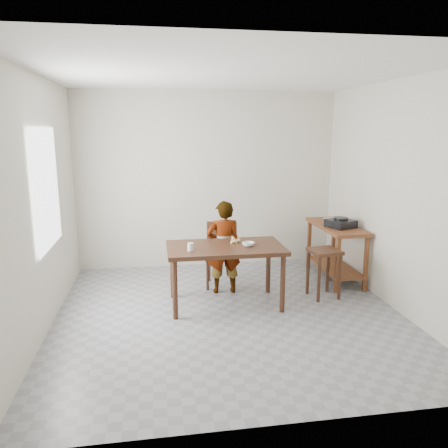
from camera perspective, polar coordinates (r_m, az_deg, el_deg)
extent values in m
cube|color=gray|center=(5.25, 0.71, -11.89)|extent=(4.00, 4.00, 0.04)
cube|color=white|center=(4.83, 0.80, 19.33)|extent=(4.00, 4.00, 0.04)
cube|color=beige|center=(6.83, -2.16, 5.71)|extent=(4.00, 0.04, 2.70)
cube|color=beige|center=(2.92, 7.53, -3.17)|extent=(4.00, 0.04, 2.70)
cube|color=beige|center=(4.93, -23.08, 2.23)|extent=(0.04, 4.00, 2.70)
cube|color=beige|center=(5.56, 21.76, 3.36)|extent=(0.04, 4.00, 2.70)
cube|color=white|center=(5.09, -22.15, 4.30)|extent=(0.02, 1.10, 1.30)
imported|color=silver|center=(5.72, -0.05, -3.06)|extent=(0.45, 0.30, 1.23)
cylinder|color=silver|center=(5.07, -4.38, -2.98)|extent=(0.09, 0.09, 0.09)
imported|color=silver|center=(5.27, 3.17, -2.64)|extent=(0.18, 0.18, 0.05)
imported|color=silver|center=(6.53, 13.92, 0.42)|extent=(0.25, 0.25, 0.06)
cube|color=black|center=(6.24, 15.00, 0.07)|extent=(0.42, 0.42, 0.11)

